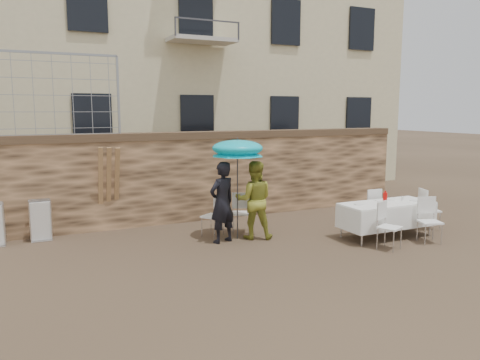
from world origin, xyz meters
name	(u,v)px	position (x,y,z in m)	size (l,w,h in m)	color
ground	(276,288)	(0.00, 0.00, 0.00)	(80.00, 80.00, 0.00)	brown
stone_wall	(178,178)	(0.00, 5.00, 1.10)	(13.00, 0.50, 2.20)	brown
chain_link_fence	(44,95)	(-3.00, 5.00, 3.10)	(3.20, 0.06, 1.80)	gray
man_suit	(222,202)	(0.24, 2.74, 0.86)	(0.63, 0.41, 1.72)	black
woman_dress	(254,200)	(0.99, 2.74, 0.85)	(0.83, 0.64, 1.70)	gold
umbrella	(237,151)	(0.64, 2.84, 1.92)	(1.13, 1.13, 2.03)	#3F3F44
couple_chair_left	(213,215)	(0.24, 3.29, 0.48)	(0.48, 0.48, 0.96)	white
couple_chair_right	(241,212)	(0.94, 3.29, 0.48)	(0.48, 0.48, 0.96)	white
banquet_table	(387,204)	(3.67, 1.59, 0.73)	(2.10, 0.85, 0.78)	white
soda_bottle	(385,199)	(3.47, 1.44, 0.91)	(0.09, 0.09, 0.26)	red
table_chair_front_left	(390,226)	(3.07, 0.84, 0.48)	(0.48, 0.48, 0.96)	white
table_chair_front_right	(430,221)	(4.17, 0.84, 0.48)	(0.48, 0.48, 0.96)	white
table_chair_back	(369,208)	(3.87, 2.39, 0.48)	(0.48, 0.48, 0.96)	white
table_chair_side	(430,209)	(5.07, 1.69, 0.48)	(0.48, 0.48, 0.96)	white
chair_stack_right	(40,219)	(-3.23, 4.61, 0.46)	(0.46, 0.40, 0.92)	white
wood_planks	(114,188)	(-1.63, 4.68, 1.00)	(0.70, 0.20, 2.00)	#A37749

